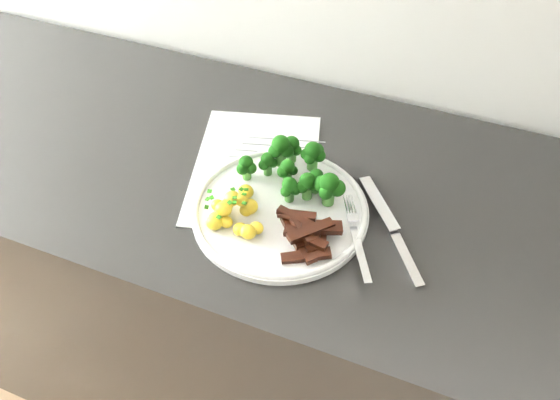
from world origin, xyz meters
TOP-DOWN VIEW (x-y plane):
  - counter at (-0.13, 1.68)m, footprint 2.31×0.58m
  - recipe_paper at (-0.14, 1.70)m, footprint 0.29×0.35m
  - plate at (-0.06, 1.61)m, footprint 0.29×0.29m
  - broccoli at (-0.05, 1.68)m, footprint 0.19×0.13m
  - potatoes at (-0.12, 1.57)m, footprint 0.11×0.10m
  - beef_strips at (-0.00, 1.57)m, footprint 0.11×0.11m
  - fork at (0.07, 1.59)m, footprint 0.09×0.16m
  - knife at (0.13, 1.62)m, footprint 0.15×0.19m

SIDE VIEW (x-z plane):
  - counter at x=-0.13m, z-range 0.00..0.86m
  - recipe_paper at x=-0.14m, z-range 0.87..0.87m
  - plate at x=-0.06m, z-range 0.86..0.88m
  - knife at x=0.13m, z-range 0.86..0.89m
  - fork at x=0.07m, z-range 0.88..0.89m
  - beef_strips at x=0.00m, z-range 0.87..0.90m
  - potatoes at x=-0.12m, z-range 0.87..0.91m
  - broccoli at x=-0.05m, z-range 0.88..0.94m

